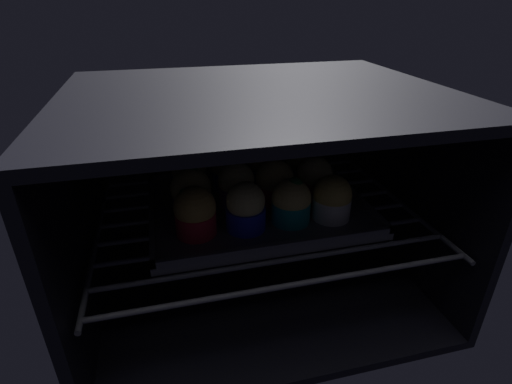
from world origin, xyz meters
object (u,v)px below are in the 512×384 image
at_px(baking_tray, 256,205).
at_px(muffin_row0_col1, 246,208).
at_px(muffin_row0_col0, 195,212).
at_px(muffin_row1_col1, 236,186).
at_px(muffin_row0_col2, 291,202).
at_px(muffin_row1_col0, 191,192).
at_px(muffin_row0_col3, 332,199).
at_px(muffin_row2_col2, 264,167).
at_px(muffin_row2_col0, 189,174).
at_px(muffin_row1_col3, 314,178).
at_px(muffin_row2_col1, 229,171).
at_px(muffin_row1_col2, 274,182).
at_px(muffin_row2_col3, 303,163).

height_order(baking_tray, muffin_row0_col1, muffin_row0_col1).
relative_size(muffin_row0_col0, muffin_row1_col1, 1.00).
height_order(muffin_row0_col2, muffin_row1_col0, muffin_row1_col0).
xyz_separation_m(muffin_row0_col3, muffin_row2_col2, (-0.07, 0.15, 0.00)).
bearing_deg(muffin_row1_col0, muffin_row2_col0, 87.67).
relative_size(muffin_row1_col0, muffin_row2_col2, 1.05).
distance_m(muffin_row1_col1, muffin_row1_col3, 0.14).
height_order(muffin_row0_col0, muffin_row2_col2, muffin_row0_col0).
relative_size(muffin_row1_col3, muffin_row2_col1, 1.02).
xyz_separation_m(muffin_row2_col0, muffin_row2_col2, (0.14, 0.00, -0.00)).
xyz_separation_m(muffin_row2_col0, muffin_row2_col1, (0.07, -0.00, -0.00)).
xyz_separation_m(baking_tray, muffin_row1_col3, (0.11, 0.00, 0.04)).
distance_m(muffin_row1_col2, muffin_row2_col3, 0.10).
bearing_deg(muffin_row0_col1, muffin_row0_col2, 2.21).
xyz_separation_m(baking_tray, muffin_row1_col1, (-0.03, 0.00, 0.04)).
relative_size(muffin_row0_col1, muffin_row2_col2, 1.04).
relative_size(muffin_row0_col3, muffin_row2_col3, 0.96).
xyz_separation_m(muffin_row0_col1, muffin_row1_col3, (0.14, 0.08, -0.00)).
bearing_deg(muffin_row0_col3, muffin_row2_col3, 88.63).
distance_m(muffin_row1_col1, muffin_row1_col2, 0.07).
height_order(muffin_row0_col3, muffin_row1_col1, muffin_row1_col1).
relative_size(muffin_row0_col1, muffin_row0_col3, 1.06).
relative_size(muffin_row0_col2, muffin_row2_col1, 1.05).
relative_size(muffin_row0_col2, muffin_row1_col0, 0.98).
height_order(muffin_row0_col1, muffin_row2_col0, muffin_row2_col0).
relative_size(muffin_row0_col0, muffin_row2_col1, 1.06).
distance_m(muffin_row0_col2, muffin_row1_col0, 0.17).
relative_size(muffin_row0_col1, muffin_row1_col3, 1.03).
bearing_deg(muffin_row0_col3, muffin_row2_col0, 145.51).
height_order(muffin_row1_col3, muffin_row2_col0, muffin_row2_col0).
bearing_deg(muffin_row2_col0, muffin_row1_col2, -25.97).
distance_m(muffin_row2_col2, muffin_row2_col3, 0.08).
height_order(muffin_row0_col2, muffin_row0_col3, muffin_row0_col2).
bearing_deg(muffin_row2_col3, muffin_row0_col3, -91.37).
xyz_separation_m(muffin_row0_col0, muffin_row2_col2, (0.15, 0.15, -0.00)).
bearing_deg(muffin_row1_col1, muffin_row0_col0, -136.23).
distance_m(muffin_row1_col0, muffin_row1_col3, 0.22).
distance_m(muffin_row2_col1, muffin_row2_col2, 0.07).
xyz_separation_m(muffin_row0_col1, muffin_row2_col2, (0.07, 0.15, -0.00)).
bearing_deg(muffin_row0_col0, muffin_row2_col1, 61.37).
distance_m(muffin_row1_col3, muffin_row2_col3, 0.07).
height_order(baking_tray, muffin_row1_col1, muffin_row1_col1).
relative_size(muffin_row0_col0, muffin_row1_col2, 1.02).
xyz_separation_m(muffin_row0_col0, muffin_row0_col2, (0.15, -0.00, -0.00)).
bearing_deg(muffin_row2_col3, muffin_row1_col1, -155.53).
bearing_deg(muffin_row2_col2, muffin_row0_col0, -135.21).
bearing_deg(muffin_row0_col3, muffin_row1_col1, 150.44).
xyz_separation_m(muffin_row1_col3, muffin_row2_col3, (0.00, 0.07, 0.00)).
bearing_deg(muffin_row2_col1, muffin_row2_col0, 179.54).
relative_size(muffin_row0_col2, muffin_row0_col3, 1.04).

